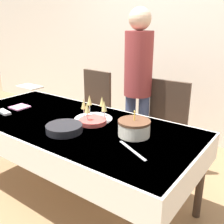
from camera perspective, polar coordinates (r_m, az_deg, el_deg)
ground_plane at (r=2.53m, az=-8.08°, el=-17.67°), size 12.00×12.00×0.00m
wall_back at (r=3.56m, az=12.48°, el=16.15°), size 8.00×0.05×2.70m
dining_table at (r=2.21m, az=-8.84°, el=-4.42°), size 2.11×0.95×0.73m
dining_chair_far_left at (r=3.09m, az=-4.53°, el=0.71°), size 0.44×0.44×0.97m
dining_chair_far_right at (r=2.61m, az=11.14°, el=-3.09°), size 0.44×0.44×0.97m
birthday_cake at (r=1.87m, az=4.83°, el=-3.48°), size 0.23×0.23×0.19m
champagne_tray at (r=2.17m, az=-4.09°, el=0.35°), size 0.32×0.32×0.18m
plate_stack_main at (r=1.97m, az=-10.35°, el=-3.52°), size 0.27×0.27×0.06m
plate_stack_dessert at (r=2.11m, az=-4.22°, el=-2.02°), size 0.22×0.22×0.03m
cake_knife at (r=1.68m, az=4.44°, el=-8.32°), size 0.28×0.15×0.00m
fork_pile at (r=2.53m, az=-22.48°, el=0.00°), size 0.18×0.09×0.02m
napkin_pile at (r=2.64m, az=-19.45°, el=1.02°), size 0.15×0.15×0.01m
person_standing at (r=2.66m, az=5.71°, el=7.77°), size 0.28×0.28×1.64m
high_chair at (r=3.70m, az=-16.22°, el=2.24°), size 0.33×0.35×0.71m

